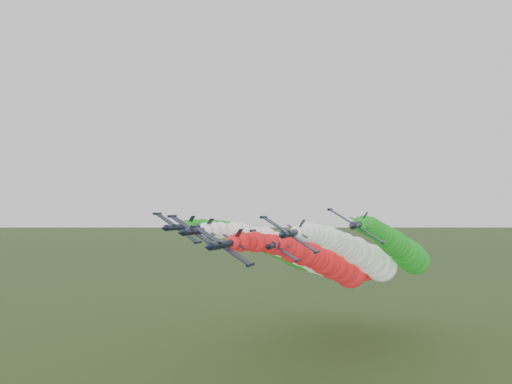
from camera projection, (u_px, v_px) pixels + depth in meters
jet_lead at (327, 263)px, 134.53m from camera, size 18.05×93.50×22.05m
jet_inner_left at (300, 253)px, 147.86m from camera, size 17.68×93.13×21.68m
jet_inner_right at (364, 256)px, 142.15m from camera, size 18.35×93.81×22.36m
jet_outer_left at (282, 249)px, 158.99m from camera, size 17.63×93.09×21.63m
jet_outer_right at (402, 250)px, 145.06m from camera, size 17.91×93.36×21.91m
jet_trail at (345, 260)px, 155.34m from camera, size 17.40×92.86×21.41m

